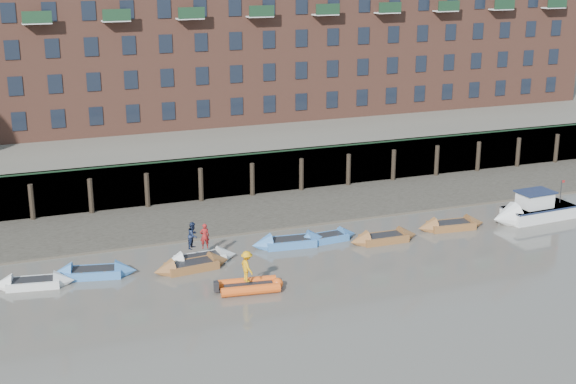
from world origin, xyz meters
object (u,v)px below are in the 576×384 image
rowboat_2 (192,266)px  person_rower_a (205,236)px  rowboat_0 (34,283)px  person_rib_crew (247,266)px  rowboat_3 (200,259)px  rowboat_5 (326,238)px  rowboat_1 (94,272)px  person_rower_b (193,235)px  rowboat_4 (290,242)px  rowboat_6 (384,238)px  motor_launch (527,212)px  rowboat_7 (451,225)px  rib_tender (252,286)px

rowboat_2 → person_rower_a: (1.05, 0.87, 1.43)m
rowboat_0 → person_rib_crew: 12.01m
rowboat_2 → rowboat_3: (0.74, 0.88, -0.01)m
rowboat_5 → person_rib_crew: size_ratio=2.49×
rowboat_1 → person_rower_b: person_rower_b is taller
rowboat_4 → person_rower_a: (-5.73, -0.75, 1.41)m
rowboat_0 → rowboat_6: bearing=8.2°
person_rower_a → motor_launch: bearing=-176.1°
rowboat_7 → rowboat_6: bearing=-168.1°
rowboat_5 → person_rib_crew: 9.26m
rowboat_6 → rib_tender: size_ratio=1.29×
rowboat_2 → rowboat_6: 12.70m
person_rower_b → rowboat_3: bearing=-88.5°
rowboat_4 → motor_launch: bearing=1.8°
rowboat_0 → rowboat_7: size_ratio=0.94×
rowboat_5 → motor_launch: size_ratio=0.67×
rib_tender → person_rower_a: person_rower_a is taller
rowboat_3 → rowboat_5: 8.59m
motor_launch → person_rib_crew: person_rib_crew is taller
rowboat_7 → person_rib_crew: person_rib_crew is taller
rib_tender → rowboat_7: bearing=24.7°
rowboat_3 → person_rower_b: 1.53m
rowboat_4 → rib_tender: size_ratio=1.39×
rowboat_7 → rib_tender: bearing=-157.4°
rowboat_5 → person_rower_a: 8.41m
rowboat_1 → rowboat_7: 23.59m
rowboat_5 → rowboat_3: bearing=-179.3°
rowboat_3 → person_rower_a: 1.47m
rowboat_6 → rowboat_7: 5.42m
rowboat_6 → person_rower_b: 12.41m
rowboat_5 → rib_tender: 8.99m
rowboat_1 → rowboat_2: 5.60m
rowboat_4 → rib_tender: rowboat_4 is taller
rowboat_0 → person_rower_a: size_ratio=2.95×
rowboat_2 → rowboat_6: rowboat_6 is taller
rowboat_3 → person_rower_a: person_rower_a is taller
rowboat_2 → person_rower_b: size_ratio=2.92×
person_rower_b → person_rib_crew: (1.70, -5.18, -0.26)m
rowboat_0 → rowboat_2: bearing=5.1°
rowboat_3 → rowboat_6: bearing=-5.8°
rowboat_2 → person_rib_crew: (2.10, -4.06, 1.21)m
rowboat_1 → rowboat_2: size_ratio=1.05×
motor_launch → person_rib_crew: 22.21m
rowboat_5 → person_rower_b: 9.02m
rowboat_2 → rowboat_4: (6.78, 1.62, 0.01)m
rib_tender → motor_launch: bearing=19.3°
person_rib_crew → person_rower_b: bearing=10.4°
rowboat_4 → motor_launch: 17.10m
rowboat_3 → rib_tender: (1.61, -4.95, 0.04)m
rowboat_4 → person_rower_b: bearing=-169.9°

